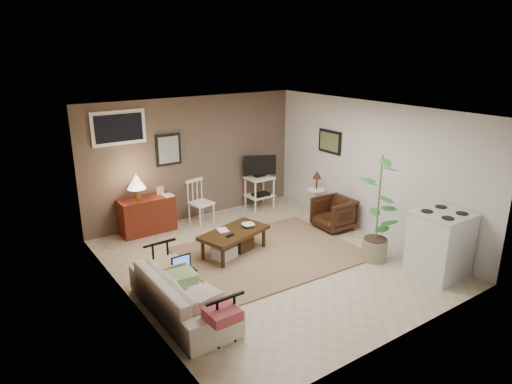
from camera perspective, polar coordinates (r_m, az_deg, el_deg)
floor at (r=7.44m, az=1.68°, el=-8.60°), size 5.00×5.00×0.00m
art_back at (r=8.74m, az=-10.90°, el=5.22°), size 0.50×0.03×0.60m
art_right at (r=9.08m, az=9.22°, el=6.24°), size 0.03×0.60×0.45m
window at (r=8.33m, az=-16.80°, el=7.68°), size 0.96×0.03×0.60m
rug at (r=7.67m, az=1.78°, el=-7.63°), size 2.84×2.30×0.03m
coffee_table at (r=7.56m, az=-2.79°, el=-6.11°), size 1.28×0.89×0.44m
sofa at (r=6.04m, az=-9.28°, el=-11.62°), size 0.55×1.87×0.73m
sofa_pillows at (r=5.84m, az=-7.97°, el=-11.68°), size 0.36×1.78×0.13m
sofa_end_rails at (r=6.10m, az=-8.32°, el=-11.78°), size 0.50×1.87×0.63m
laptop at (r=6.31m, az=-9.13°, el=-9.12°), size 0.29×0.21×0.20m
red_console at (r=8.62m, az=-13.58°, el=-2.44°), size 0.99×0.44×1.15m
spindle_chair at (r=8.88m, az=-6.95°, el=-1.40°), size 0.46×0.46×0.86m
tv_stand at (r=9.57m, az=0.48°, el=1.43°), size 0.63×0.44×1.15m
side_table at (r=9.20m, az=7.57°, el=0.48°), size 0.36×0.36×0.96m
armchair at (r=8.68m, az=9.71°, el=-2.50°), size 0.64×0.68×0.67m
potted_plant at (r=7.37m, az=15.06°, el=-1.56°), size 0.44×0.44×1.77m
stove at (r=7.36m, az=22.04°, el=-6.01°), size 0.77×0.72×1.00m
bowl at (r=7.62m, az=-0.99°, el=-3.62°), size 0.22×0.09×0.21m
book_table at (r=7.45m, az=-4.80°, el=-4.14°), size 0.17×0.05×0.23m
book_console at (r=8.50m, az=-11.53°, el=0.15°), size 0.18×0.03×0.24m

